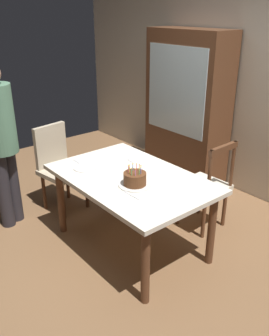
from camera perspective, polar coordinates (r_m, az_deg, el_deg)
name	(u,v)px	position (r m, az deg, el deg)	size (l,w,h in m)	color
ground	(131,245)	(3.65, -0.51, -11.89)	(6.40, 6.40, 0.00)	brown
back_wall	(258,87)	(4.45, 18.72, 11.84)	(6.40, 0.10, 2.60)	beige
dining_table	(131,186)	(3.31, -0.55, -2.75)	(1.49, 0.97, 0.74)	silver
birthday_cake	(135,180)	(3.09, 0.05, -1.84)	(0.28, 0.28, 0.19)	silver
plate_near_celebrant	(86,168)	(3.46, -7.63, 0.03)	(0.22, 0.22, 0.01)	white
plate_far_side	(144,167)	(3.45, 1.48, 0.15)	(0.22, 0.22, 0.01)	white
fork_near_celebrant	(78,163)	(3.60, -8.76, 0.85)	(0.18, 0.02, 0.01)	silver
fork_far_side	(133,162)	(3.56, -0.27, 0.88)	(0.18, 0.02, 0.01)	silver
fork_near_guest	(132,195)	(2.95, -0.42, -4.28)	(0.18, 0.02, 0.01)	silver
chair_spindle_back	(205,187)	(3.78, 10.96, -2.86)	(0.45, 0.45, 0.95)	beige
chair_upholstered	(58,163)	(4.17, -11.79, 0.77)	(0.51, 0.51, 0.95)	tan
person_celebrant	(1,138)	(3.82, -20.11, 4.34)	(0.32, 0.32, 1.66)	#262328
china_cabinet	(187,108)	(4.76, 8.16, 9.27)	(1.10, 0.45, 1.90)	#56331E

